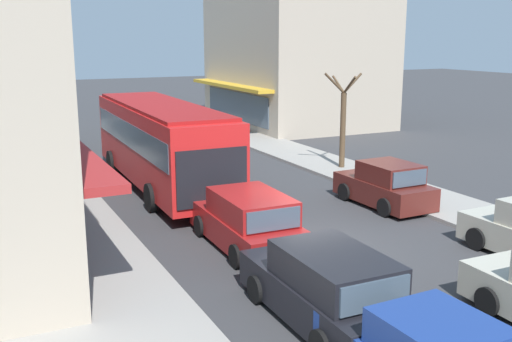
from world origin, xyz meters
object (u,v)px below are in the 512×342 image
(street_tree_right, at_px, (343,123))
(parked_hatchback_kerb_second, at_px, (385,186))
(traffic_light_downstreet, at_px, (59,95))
(pedestrian_with_handbag_near, at_px, (67,162))
(wagon_queue_gap_filler, at_px, (327,289))
(pedestrian_browsing_midblock, at_px, (74,174))
(wagon_adjacent_lane_trail, at_px, (248,222))
(city_bus, at_px, (161,139))

(street_tree_right, bearing_deg, parked_hatchback_kerb_second, -109.28)
(traffic_light_downstreet, distance_m, pedestrian_with_handbag_near, 8.48)
(wagon_queue_gap_filler, bearing_deg, traffic_light_downstreet, 95.09)
(pedestrian_browsing_midblock, bearing_deg, parked_hatchback_kerb_second, -27.71)
(parked_hatchback_kerb_second, bearing_deg, traffic_light_downstreet, 118.85)
(parked_hatchback_kerb_second, bearing_deg, wagon_adjacent_lane_trail, -164.05)
(traffic_light_downstreet, height_order, street_tree_right, street_tree_right)
(parked_hatchback_kerb_second, bearing_deg, pedestrian_with_handbag_near, 143.34)
(traffic_light_downstreet, relative_size, pedestrian_with_handbag_near, 2.58)
(city_bus, xyz_separation_m, parked_hatchback_kerb_second, (6.08, -5.78, -1.17))
(parked_hatchback_kerb_second, xyz_separation_m, street_tree_right, (1.90, 5.43, 1.36))
(city_bus, height_order, traffic_light_downstreet, traffic_light_downstreet)
(parked_hatchback_kerb_second, relative_size, traffic_light_downstreet, 0.89)
(wagon_queue_gap_filler, xyz_separation_m, traffic_light_downstreet, (-1.93, 21.63, 2.11))
(wagon_queue_gap_filler, xyz_separation_m, parked_hatchback_kerb_second, (6.45, 6.42, -0.04))
(wagon_queue_gap_filler, bearing_deg, city_bus, 88.23)
(wagon_adjacent_lane_trail, height_order, wagon_queue_gap_filler, same)
(traffic_light_downstreet, bearing_deg, parked_hatchback_kerb_second, -61.15)
(traffic_light_downstreet, relative_size, street_tree_right, 1.00)
(city_bus, height_order, wagon_adjacent_lane_trail, city_bus)
(city_bus, xyz_separation_m, wagon_queue_gap_filler, (-0.38, -12.20, -1.14))
(city_bus, relative_size, pedestrian_with_handbag_near, 6.69)
(city_bus, bearing_deg, wagon_adjacent_lane_trail, -89.29)
(traffic_light_downstreet, distance_m, street_tree_right, 14.21)
(wagon_queue_gap_filler, relative_size, parked_hatchback_kerb_second, 1.21)
(pedestrian_with_handbag_near, bearing_deg, wagon_queue_gap_filler, -77.68)
(pedestrian_browsing_midblock, bearing_deg, pedestrian_with_handbag_near, 87.95)
(pedestrian_browsing_midblock, bearing_deg, traffic_light_downstreet, 84.02)
(wagon_adjacent_lane_trail, height_order, traffic_light_downstreet, traffic_light_downstreet)
(pedestrian_with_handbag_near, bearing_deg, traffic_light_downstreet, 83.06)
(traffic_light_downstreet, height_order, pedestrian_with_handbag_near, traffic_light_downstreet)
(wagon_adjacent_lane_trail, distance_m, pedestrian_browsing_midblock, 7.53)
(street_tree_right, relative_size, pedestrian_with_handbag_near, 2.58)
(parked_hatchback_kerb_second, xyz_separation_m, pedestrian_with_handbag_near, (-9.38, 6.98, 0.36))
(city_bus, distance_m, street_tree_right, 7.99)
(wagon_queue_gap_filler, xyz_separation_m, pedestrian_browsing_midblock, (-3.00, 11.39, 0.32))
(pedestrian_with_handbag_near, bearing_deg, parked_hatchback_kerb_second, -36.66)
(traffic_light_downstreet, distance_m, pedestrian_browsing_midblock, 10.45)
(city_bus, height_order, street_tree_right, street_tree_right)
(wagon_adjacent_lane_trail, bearing_deg, wagon_queue_gap_filler, -95.69)
(traffic_light_downstreet, xyz_separation_m, street_tree_right, (10.28, -9.78, -0.79))
(city_bus, bearing_deg, pedestrian_with_handbag_near, 159.94)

